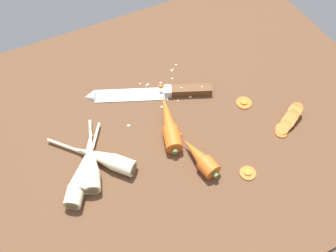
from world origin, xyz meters
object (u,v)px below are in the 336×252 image
chefs_knife (147,93)px  whole_carrot_second (200,157)px  parsnip_front (91,165)px  parsnip_back (86,167)px  parsnip_mid_left (78,180)px  carrot_slice_stack (289,120)px  carrot_slice_stray_mid (248,173)px  carrot_slice_stray_near (244,102)px  parsnip_mid_right (104,159)px  whole_carrot (169,122)px

chefs_knife → whole_carrot_second: (2.46, -25.02, 1.45)cm
whole_carrot_second → parsnip_front: (-23.82, 9.53, -0.12)cm
whole_carrot_second → parsnip_front: 25.65cm
whole_carrot_second → parsnip_back: size_ratio=0.84×
parsnip_mid_left → parsnip_back: bearing=42.0°
carrot_slice_stack → carrot_slice_stray_mid: bearing=-155.9°
parsnip_front → carrot_slice_stray_near: 43.52cm
parsnip_mid_left → carrot_slice_stray_near: parsnip_mid_left is taller
parsnip_mid_left → carrot_slice_stack: (54.08, -7.24, -0.64)cm
chefs_knife → whole_carrot_second: bearing=-84.4°
parsnip_mid_right → carrot_slice_stray_mid: 34.14cm
carrot_slice_stack → chefs_knife: bearing=138.9°
carrot_slice_stray_near → carrot_slice_stray_mid: 21.49cm
whole_carrot → carrot_slice_stray_mid: size_ratio=5.53×
whole_carrot_second → parsnip_back: whole_carrot_second is taller
whole_carrot → parsnip_mid_left: whole_carrot is taller
parsnip_mid_right → parsnip_back: size_ratio=1.09×
whole_carrot → whole_carrot_second: (1.95, -12.52, 0.00)cm
parsnip_mid_left → parsnip_front: bearing=30.9°
parsnip_back → whole_carrot: bearing=7.0°
parsnip_mid_left → parsnip_mid_right: bearing=20.2°
carrot_slice_stray_near → parsnip_front: bearing=-178.6°
chefs_knife → carrot_slice_stray_near: 26.43cm
parsnip_front → whole_carrot_second: bearing=-21.8°
parsnip_mid_left → parsnip_back: size_ratio=1.03×
whole_carrot → carrot_slice_stray_near: 21.78cm
whole_carrot → parsnip_mid_left: 26.37cm
carrot_slice_stack → carrot_slice_stray_mid: carrot_slice_stack is taller
whole_carrot_second → carrot_slice_stray_near: size_ratio=3.53×
carrot_slice_stray_mid → parsnip_front: bearing=151.8°
whole_carrot_second → parsnip_mid_right: bearing=154.1°
parsnip_back → carrot_slice_stack: bearing=-10.8°
parsnip_front → carrot_slice_stray_near: (43.48, 1.03, -1.62)cm
parsnip_front → parsnip_mid_right: (3.46, 0.35, -0.00)cm
carrot_slice_stray_mid → parsnip_mid_left: bearing=157.5°
whole_carrot → parsnip_mid_right: 18.60cm
chefs_knife → parsnip_back: bearing=-145.7°
chefs_knife → carrot_slice_stack: 38.19cm
whole_carrot → carrot_slice_stack: whole_carrot is taller
whole_carrot_second → chefs_knife: bearing=95.6°
chefs_knife → carrot_slice_stack: bearing=-41.1°
parsnip_mid_left → chefs_knife: bearing=35.2°
parsnip_mid_left → parsnip_mid_right: same height
parsnip_front → carrot_slice_stray_mid: size_ratio=5.26×
parsnip_back → parsnip_front: bearing=-10.0°
whole_carrot_second → carrot_slice_stack: (26.31, -0.08, -0.76)cm
chefs_knife → whole_carrot: whole_carrot is taller
parsnip_mid_right → parsnip_back: 4.57cm
chefs_knife → parsnip_back: (-22.46, -15.30, 1.33)cm
carrot_slice_stack → carrot_slice_stray_near: bearing=122.0°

